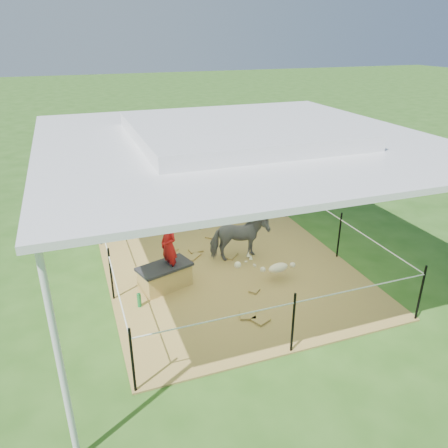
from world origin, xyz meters
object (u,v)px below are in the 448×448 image
object	(u,v)px
foal	(278,266)
distant_person	(218,149)
picnic_table_near	(200,153)
picnic_table_far	(255,135)
trash_barrel	(287,154)
straw_bale	(165,277)
woman	(169,240)
green_bottle	(139,300)
pony	(239,238)

from	to	relation	value
foal	distant_person	size ratio (longest dim) A/B	0.82
picnic_table_near	picnic_table_far	bearing A→B (deg)	15.29
trash_barrel	picnic_table_far	distance (m)	3.57
picnic_table_far	straw_bale	bearing A→B (deg)	-108.52
woman	green_bottle	size ratio (longest dim) A/B	4.32
trash_barrel	distant_person	world-z (taller)	distant_person
pony	foal	world-z (taller)	pony
green_bottle	pony	world-z (taller)	pony
pony	picnic_table_far	world-z (taller)	pony
straw_bale	picnic_table_near	xyz separation A→B (m)	(3.03, 7.74, 0.12)
pony	trash_barrel	xyz separation A→B (m)	(4.00, 5.66, -0.04)
pony	picnic_table_near	bearing A→B (deg)	-5.28
green_bottle	straw_bale	bearing A→B (deg)	39.29
pony	trash_barrel	bearing A→B (deg)	-29.56
straw_bale	pony	bearing A→B (deg)	17.48
straw_bale	green_bottle	world-z (taller)	straw_bale
distant_person	trash_barrel	bearing A→B (deg)	152.30
foal	picnic_table_far	world-z (taller)	picnic_table_far
woman	picnic_table_near	distance (m)	8.30
pony	woman	bearing A→B (deg)	114.24
picnic_table_near	distant_person	size ratio (longest dim) A/B	1.36
woman	pony	distance (m)	1.68
pony	foal	distance (m)	1.06
picnic_table_near	picnic_table_far	world-z (taller)	picnic_table_far
trash_barrel	distant_person	size ratio (longest dim) A/B	0.78
picnic_table_near	distant_person	world-z (taller)	distant_person
trash_barrel	distant_person	bearing A→B (deg)	159.17
trash_barrel	picnic_table_near	distance (m)	3.04
picnic_table_near	picnic_table_far	distance (m)	3.57
straw_bale	foal	size ratio (longest dim) A/B	0.89
foal	picnic_table_far	bearing A→B (deg)	58.70
trash_barrel	picnic_table_near	bearing A→B (deg)	148.98
picnic_table_far	green_bottle	bearing A→B (deg)	-109.62
pony	foal	xyz separation A→B (m)	(0.39, -0.97, -0.20)
distant_person	picnic_table_far	bearing A→B (deg)	-140.24
straw_bale	picnic_table_far	world-z (taller)	picnic_table_far
woman	foal	xyz separation A→B (m)	(1.92, -0.45, -0.65)
straw_bale	foal	distance (m)	2.07
picnic_table_far	distant_person	size ratio (longest dim) A/B	1.40
picnic_table_near	distant_person	bearing A→B (deg)	-79.49
woman	trash_barrel	bearing A→B (deg)	120.27
green_bottle	woman	bearing A→B (deg)	34.70
trash_barrel	distant_person	distance (m)	2.36
pony	foal	size ratio (longest dim) A/B	1.14
pony	picnic_table_far	distance (m)	10.20
pony	picnic_table_near	xyz separation A→B (m)	(1.40, 7.23, -0.17)
pony	picnic_table_near	distance (m)	7.37
trash_barrel	picnic_table_far	xyz separation A→B (m)	(0.37, 3.55, -0.12)
picnic_table_far	pony	bearing A→B (deg)	-102.22
foal	trash_barrel	distance (m)	7.55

